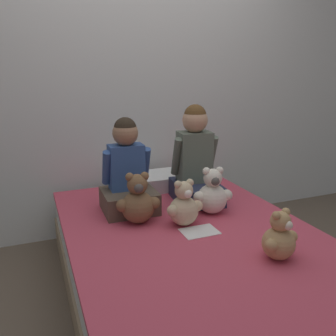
{
  "coord_description": "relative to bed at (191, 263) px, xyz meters",
  "views": [
    {
      "loc": [
        -0.82,
        -1.71,
        1.33
      ],
      "look_at": [
        0.0,
        0.37,
        0.71
      ],
      "focal_mm": 38.0,
      "sensor_mm": 36.0,
      "label": 1
    }
  ],
  "objects": [
    {
      "name": "pillow_at_headboard",
      "position": [
        0.0,
        0.8,
        0.27
      ],
      "size": [
        0.58,
        0.32,
        0.11
      ],
      "color": "white",
      "rests_on": "bed"
    },
    {
      "name": "teddy_bear_held_by_left_child",
      "position": [
        -0.26,
        0.22,
        0.35
      ],
      "size": [
        0.26,
        0.2,
        0.32
      ],
      "rotation": [
        0.0,
        0.0,
        -0.15
      ],
      "color": "brown",
      "rests_on": "bed"
    },
    {
      "name": "teddy_bear_at_foot_of_bed",
      "position": [
        0.26,
        -0.44,
        0.32
      ],
      "size": [
        0.21,
        0.16,
        0.26
      ],
      "rotation": [
        0.0,
        0.0,
        0.25
      ],
      "color": "tan",
      "rests_on": "bed"
    },
    {
      "name": "teddy_bear_between_children",
      "position": [
        -0.01,
        0.09,
        0.33
      ],
      "size": [
        0.24,
        0.18,
        0.28
      ],
      "rotation": [
        0.0,
        0.0,
        0.09
      ],
      "color": "#D1B78E",
      "rests_on": "bed"
    },
    {
      "name": "sign_card",
      "position": [
        0.03,
        -0.03,
        0.22
      ],
      "size": [
        0.21,
        0.15,
        0.0
      ],
      "color": "white",
      "rests_on": "bed"
    },
    {
      "name": "bed",
      "position": [
        0.0,
        0.0,
        0.0
      ],
      "size": [
        1.41,
        1.99,
        0.43
      ],
      "color": "#997F60",
      "rests_on": "ground_plane"
    },
    {
      "name": "child_on_left",
      "position": [
        -0.25,
        0.45,
        0.46
      ],
      "size": [
        0.35,
        0.32,
        0.61
      ],
      "rotation": [
        0.0,
        0.0,
        -0.02
      ],
      "color": "brown",
      "rests_on": "bed"
    },
    {
      "name": "wall_behind_bed",
      "position": [
        0.0,
        1.11,
        1.04
      ],
      "size": [
        8.0,
        0.06,
        2.5
      ],
      "color": "silver",
      "rests_on": "ground_plane"
    },
    {
      "name": "ground_plane",
      "position": [
        0.0,
        0.0,
        -0.21
      ],
      "size": [
        14.0,
        14.0,
        0.0
      ],
      "primitive_type": "plane",
      "color": "brown"
    },
    {
      "name": "child_on_right",
      "position": [
        0.24,
        0.46,
        0.49
      ],
      "size": [
        0.34,
        0.41,
        0.68
      ],
      "rotation": [
        0.0,
        0.0,
        -0.11
      ],
      "color": "#282D47",
      "rests_on": "bed"
    },
    {
      "name": "teddy_bear_held_by_right_child",
      "position": [
        0.23,
        0.19,
        0.35
      ],
      "size": [
        0.26,
        0.19,
        0.31
      ],
      "rotation": [
        0.0,
        0.0,
        -0.19
      ],
      "color": "silver",
      "rests_on": "bed"
    }
  ]
}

